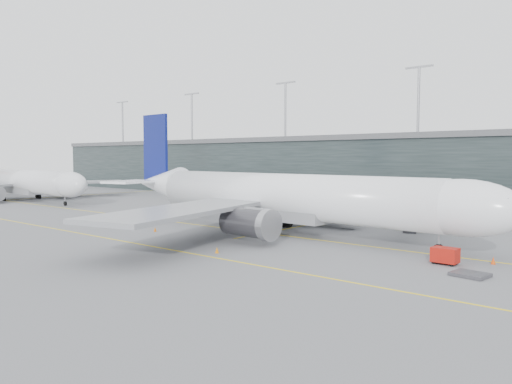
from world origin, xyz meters
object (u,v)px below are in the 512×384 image
Objects in this scene: jet_bridge at (432,195)px; second_aircraft at (26,182)px; main_aircraft at (282,197)px; gse_cart at (445,255)px.

second_aircraft is (-88.60, -21.85, 0.19)m from jet_bridge.
second_aircraft is (-77.25, 2.04, -0.47)m from main_aircraft.
gse_cart is (12.42, -29.70, -3.34)m from jet_bridge.
jet_bridge is at bearing 16.79° from second_aircraft.
second_aircraft is 23.16× the size of gse_cart.
gse_cart is (101.02, -7.85, -3.53)m from second_aircraft.
jet_bridge is at bearing 114.98° from gse_cart.
main_aircraft is 24.79m from gse_cart.
main_aircraft is 1.11× the size of second_aircraft.
main_aircraft is at bearing 1.42° from second_aircraft.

